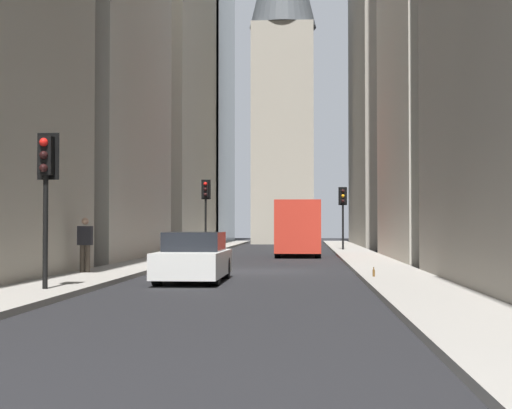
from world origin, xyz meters
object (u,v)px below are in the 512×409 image
(discarded_bottle, at_px, (374,273))
(delivery_truck, at_px, (298,228))
(traffic_light_far_junction, at_px, (343,204))
(sedan_white, at_px, (194,258))
(traffic_light_midblock, at_px, (206,199))
(traffic_light_foreground, at_px, (46,174))
(pedestrian, at_px, (85,242))

(discarded_bottle, bearing_deg, delivery_truck, 7.58)
(delivery_truck, height_order, traffic_light_far_junction, traffic_light_far_junction)
(sedan_white, relative_size, traffic_light_midblock, 1.07)
(sedan_white, xyz_separation_m, traffic_light_far_junction, (24.75, -5.44, 2.25))
(traffic_light_foreground, relative_size, discarded_bottle, 13.49)
(sedan_white, distance_m, traffic_light_foreground, 5.56)
(pedestrian, bearing_deg, delivery_truck, -21.99)
(pedestrian, bearing_deg, discarded_bottle, -99.16)
(sedan_white, bearing_deg, delivery_truck, -8.82)
(traffic_light_midblock, distance_m, pedestrian, 18.78)
(delivery_truck, xyz_separation_m, traffic_light_far_junction, (6.70, -2.64, 1.46))
(sedan_white, bearing_deg, traffic_light_midblock, 6.57)
(sedan_white, bearing_deg, pedestrian, 62.75)
(delivery_truck, distance_m, discarded_bottle, 17.76)
(traffic_light_midblock, distance_m, traffic_light_far_junction, 8.87)
(pedestrian, xyz_separation_m, discarded_bottle, (-1.43, -8.86, -0.82))
(sedan_white, distance_m, pedestrian, 4.20)
(traffic_light_foreground, bearing_deg, pedestrian, 8.03)
(delivery_truck, bearing_deg, traffic_light_far_junction, -21.50)
(delivery_truck, distance_m, pedestrian, 17.41)
(delivery_truck, xyz_separation_m, discarded_bottle, (-17.57, -2.34, -1.21))
(traffic_light_far_junction, distance_m, pedestrian, 24.67)
(sedan_white, xyz_separation_m, discarded_bottle, (0.49, -5.14, -0.42))
(traffic_light_foreground, height_order, traffic_light_midblock, traffic_light_midblock)
(delivery_truck, bearing_deg, discarded_bottle, -172.42)
(traffic_light_foreground, relative_size, pedestrian, 2.13)
(traffic_light_foreground, distance_m, discarded_bottle, 9.64)
(delivery_truck, bearing_deg, pedestrian, 158.01)
(traffic_light_far_junction, bearing_deg, pedestrian, 158.15)
(sedan_white, height_order, discarded_bottle, sedan_white)
(traffic_light_foreground, bearing_deg, discarded_bottle, -59.25)
(traffic_light_far_junction, relative_size, discarded_bottle, 14.00)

